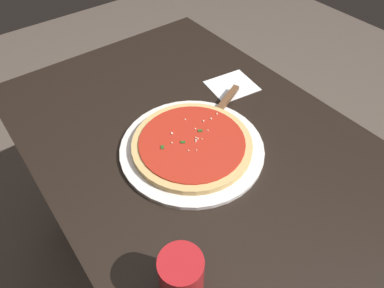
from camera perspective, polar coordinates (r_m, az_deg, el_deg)
The scene contains 7 objects.
ground_plane at distance 1.57m, azimuth 0.07°, elevation -18.80°, with size 5.00×5.00×0.00m, color brown.
restaurant_table at distance 1.03m, azimuth 0.10°, elevation -4.04°, with size 1.12×0.79×0.77m.
serving_plate at distance 0.89m, azimuth 0.00°, elevation -0.64°, with size 0.37×0.37×0.01m, color white.
pizza at distance 0.88m, azimuth -0.00°, elevation 0.03°, with size 0.31×0.31×0.02m.
pizza_server at distance 0.99m, azimuth 4.89°, elevation 6.13°, with size 0.13×0.22×0.01m.
cup_tall_drink at distance 0.65m, azimuth -1.79°, elevation -20.99°, with size 0.08×0.08×0.11m, color #B2191E.
napkin_folded_right at distance 1.10m, azimuth 6.64°, elevation 9.58°, with size 0.12×0.14×0.00m, color white.
Camera 1 is at (-0.52, 0.40, 1.42)m, focal length 32.10 mm.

